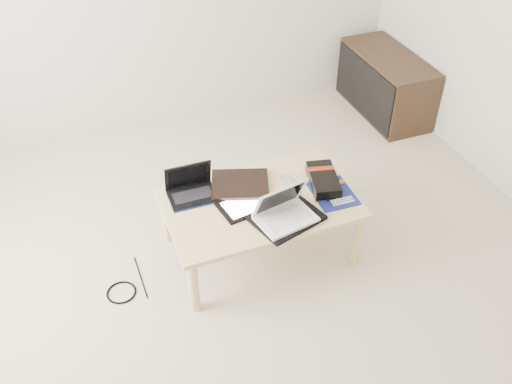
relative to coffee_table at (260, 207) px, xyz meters
name	(u,v)px	position (x,y,z in m)	size (l,w,h in m)	color
ground	(244,290)	(-0.20, -0.27, -0.35)	(4.00, 4.00, 0.00)	beige
room_shell	(238,5)	(-0.20, -0.27, 1.32)	(4.20, 4.20, 2.70)	beige
coffee_table	(260,207)	(0.00, 0.00, 0.00)	(1.10, 0.70, 0.40)	beige
media_cabinet	(385,84)	(1.57, 1.18, -0.10)	(0.41, 0.90, 0.50)	#332115
book	(240,185)	(-0.06, 0.16, 0.07)	(0.41, 0.37, 0.03)	black
netbook	(191,189)	(-0.35, 0.19, 0.09)	(0.28, 0.20, 0.20)	black
tablet	(243,206)	(-0.11, -0.02, 0.06)	(0.30, 0.25, 0.01)	black
remote	(290,186)	(0.21, 0.05, 0.06)	(0.05, 0.20, 0.02)	#B3B3B8
neoprene_sleeve	(287,218)	(0.08, -0.21, 0.06)	(0.37, 0.27, 0.02)	black
white_laptop	(284,212)	(0.06, -0.21, 0.11)	(0.35, 0.28, 0.21)	white
motherboard	(333,193)	(0.42, -0.10, 0.05)	(0.24, 0.29, 0.01)	#0D1558
gpu_box	(323,180)	(0.41, 0.01, 0.08)	(0.22, 0.34, 0.07)	black
cable_coil	(250,206)	(-0.07, -0.04, 0.05)	(0.10, 0.10, 0.01)	black
floor_cable_coil	(121,292)	(-0.87, -0.04, -0.35)	(0.17, 0.17, 0.01)	black
floor_cable_trail	(141,277)	(-0.74, 0.04, -0.35)	(0.01, 0.01, 0.35)	black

